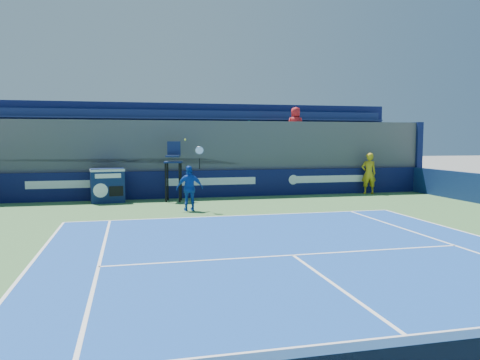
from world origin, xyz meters
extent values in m
imported|color=gold|center=(7.42, 16.68, 0.97)|extent=(0.78, 0.59, 1.92)
cube|color=white|center=(0.00, 11.88, 0.02)|extent=(10.97, 0.07, 0.00)
cube|color=white|center=(0.00, 6.40, 0.02)|extent=(8.23, 0.07, 0.00)
cube|color=#0B0F40|center=(0.00, 17.10, 0.60)|extent=(20.40, 0.20, 1.20)
cube|color=white|center=(-6.00, 17.00, 0.72)|extent=(3.20, 0.01, 0.32)
cube|color=white|center=(0.00, 17.00, 0.72)|extent=(4.00, 0.01, 0.32)
cube|color=white|center=(5.50, 17.00, 0.72)|extent=(3.60, 0.01, 0.32)
cylinder|color=white|center=(3.80, 16.99, 0.72)|extent=(0.44, 0.01, 0.44)
cube|color=#0E1C48|center=(-4.37, 16.32, 0.70)|extent=(1.38, 0.87, 1.40)
cube|color=silver|center=(-4.37, 16.32, 1.33)|extent=(1.40, 0.89, 0.10)
cylinder|color=white|center=(-4.62, 15.92, 0.55)|extent=(0.56, 0.10, 0.56)
cube|color=black|center=(-4.03, 16.01, 0.50)|extent=(0.55, 0.09, 0.40)
cube|color=silver|center=(-4.32, 15.96, 1.12)|extent=(0.99, 0.14, 0.18)
cylinder|color=black|center=(-2.07, 15.89, 0.80)|extent=(0.08, 0.08, 1.60)
cylinder|color=black|center=(-1.52, 15.77, 0.80)|extent=(0.08, 0.08, 1.60)
cylinder|color=black|center=(-1.95, 16.44, 0.80)|extent=(0.08, 0.08, 1.60)
cylinder|color=black|center=(-1.40, 16.32, 0.80)|extent=(0.08, 0.08, 1.60)
cube|color=#0F1D4D|center=(-1.74, 16.11, 1.63)|extent=(0.83, 0.83, 0.06)
cube|color=#131F49|center=(-1.76, 16.01, 1.88)|extent=(0.63, 0.56, 0.08)
cube|color=#141F4B|center=(-1.68, 16.36, 2.18)|extent=(0.55, 0.18, 0.60)
imported|color=#1445A9|center=(-1.41, 13.37, 0.82)|extent=(0.95, 0.40, 1.62)
cylinder|color=black|center=(-1.06, 13.29, 1.70)|extent=(0.04, 0.16, 0.39)
torus|color=#B9B9BE|center=(-1.07, 13.22, 2.18)|extent=(0.30, 0.14, 0.29)
cylinder|color=white|center=(-1.07, 13.22, 2.18)|extent=(0.26, 0.10, 0.24)
sphere|color=yellow|center=(-1.56, 13.29, 2.55)|extent=(0.07, 0.07, 0.07)
cube|color=#4A4A4E|center=(0.00, 19.00, 1.69)|extent=(20.40, 3.60, 3.38)
cube|color=#4A4A4E|center=(0.00, 17.65, 1.48)|extent=(20.40, 0.90, 0.55)
cube|color=#15254F|center=(0.00, 17.55, 1.95)|extent=(20.00, 0.45, 0.08)
cube|color=#15254F|center=(0.00, 17.80, 2.15)|extent=(20.00, 0.06, 0.45)
cube|color=#4A4A4E|center=(0.00, 18.55, 2.02)|extent=(20.40, 0.90, 0.55)
cube|color=#15254F|center=(0.00, 18.45, 2.50)|extent=(20.00, 0.45, 0.08)
cube|color=#15254F|center=(0.00, 18.70, 2.70)|extent=(20.00, 0.06, 0.45)
cube|color=#4A4A4E|center=(0.00, 19.45, 2.58)|extent=(20.40, 0.90, 0.55)
cube|color=#15254F|center=(0.00, 19.35, 3.05)|extent=(20.00, 0.45, 0.08)
cube|color=#15254F|center=(0.00, 19.60, 3.25)|extent=(20.00, 0.06, 0.45)
cube|color=#4A4A4E|center=(0.00, 20.35, 3.13)|extent=(20.40, 0.90, 0.55)
cube|color=#15254F|center=(0.00, 20.25, 3.60)|extent=(20.00, 0.45, 0.08)
cube|color=#15254F|center=(0.00, 20.50, 3.80)|extent=(20.00, 0.06, 0.45)
cube|color=#0C1647|center=(0.00, 20.95, 2.20)|extent=(20.80, 0.30, 4.40)
cube|color=#0C1647|center=(10.35, 19.00, 1.70)|extent=(0.30, 3.90, 3.40)
imported|color=gold|center=(-7.20, 17.60, 2.58)|extent=(0.82, 0.66, 1.61)
imported|color=silver|center=(-2.58, 17.60, 2.58)|extent=(1.12, 0.73, 1.62)
imported|color=teal|center=(1.89, 17.60, 2.59)|extent=(1.01, 0.53, 1.64)
imported|color=red|center=(4.42, 18.50, 3.22)|extent=(0.91, 0.62, 1.80)
imported|color=black|center=(7.71, 17.60, 2.53)|extent=(0.62, 0.48, 1.52)
imported|color=silver|center=(-7.50, 17.60, 2.58)|extent=(0.85, 0.61, 1.62)
camera|label=1|loc=(-3.45, -3.18, 2.57)|focal=35.00mm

